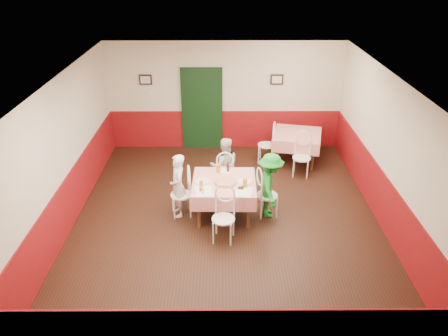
{
  "coord_description": "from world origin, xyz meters",
  "views": [
    {
      "loc": [
        -0.08,
        -7.32,
        4.82
      ],
      "look_at": [
        -0.05,
        0.12,
        1.05
      ],
      "focal_mm": 35.0,
      "sensor_mm": 36.0,
      "label": 1
    }
  ],
  "objects_px": {
    "diner_left": "(178,186)",
    "chair_near": "(223,219)",
    "chair_left": "(181,195)",
    "chair_second_b": "(302,158)",
    "glass_a": "(201,184)",
    "chair_second_a": "(266,145)",
    "chair_far": "(225,175)",
    "diner_far": "(225,166)",
    "chair_right": "(267,195)",
    "glass_b": "(245,183)",
    "wallet": "(241,188)",
    "diner_right": "(270,186)",
    "glass_c": "(218,169)",
    "main_table": "(224,198)",
    "second_table": "(296,148)",
    "pizza": "(225,182)",
    "beer_bottle": "(228,167)"
  },
  "relations": [
    {
      "from": "glass_a",
      "to": "diner_right",
      "type": "xyz_separation_m",
      "value": [
        1.33,
        0.2,
        -0.15
      ]
    },
    {
      "from": "wallet",
      "to": "diner_right",
      "type": "relative_size",
      "value": 0.08
    },
    {
      "from": "chair_right",
      "to": "glass_b",
      "type": "xyz_separation_m",
      "value": [
        -0.46,
        -0.19,
        0.39
      ]
    },
    {
      "from": "chair_far",
      "to": "chair_second_a",
      "type": "height_order",
      "value": "same"
    },
    {
      "from": "glass_a",
      "to": "beer_bottle",
      "type": "height_order",
      "value": "beer_bottle"
    },
    {
      "from": "chair_second_a",
      "to": "diner_right",
      "type": "relative_size",
      "value": 0.67
    },
    {
      "from": "glass_b",
      "to": "beer_bottle",
      "type": "relative_size",
      "value": 0.76
    },
    {
      "from": "chair_near",
      "to": "glass_c",
      "type": "relative_size",
      "value": 5.77
    },
    {
      "from": "chair_far",
      "to": "diner_far",
      "type": "distance_m",
      "value": 0.2
    },
    {
      "from": "second_table",
      "to": "glass_b",
      "type": "xyz_separation_m",
      "value": [
        -1.42,
        -2.64,
        0.46
      ]
    },
    {
      "from": "glass_a",
      "to": "chair_second_a",
      "type": "bearing_deg",
      "value": 60.55
    },
    {
      "from": "beer_bottle",
      "to": "diner_left",
      "type": "bearing_deg",
      "value": -158.86
    },
    {
      "from": "main_table",
      "to": "chair_near",
      "type": "height_order",
      "value": "chair_near"
    },
    {
      "from": "pizza",
      "to": "glass_c",
      "type": "distance_m",
      "value": 0.49
    },
    {
      "from": "chair_left",
      "to": "second_table",
      "type": "bearing_deg",
      "value": 121.9
    },
    {
      "from": "pizza",
      "to": "beer_bottle",
      "type": "bearing_deg",
      "value": 82.97
    },
    {
      "from": "glass_b",
      "to": "beer_bottle",
      "type": "height_order",
      "value": "beer_bottle"
    },
    {
      "from": "chair_far",
      "to": "beer_bottle",
      "type": "height_order",
      "value": "beer_bottle"
    },
    {
      "from": "chair_second_a",
      "to": "diner_left",
      "type": "height_order",
      "value": "diner_left"
    },
    {
      "from": "chair_right",
      "to": "diner_left",
      "type": "distance_m",
      "value": 1.76
    },
    {
      "from": "wallet",
      "to": "chair_far",
      "type": "bearing_deg",
      "value": 105.75
    },
    {
      "from": "chair_second_b",
      "to": "glass_a",
      "type": "height_order",
      "value": "chair_second_b"
    },
    {
      "from": "chair_second_b",
      "to": "wallet",
      "type": "xyz_separation_m",
      "value": [
        -1.5,
        -1.96,
        0.32
      ]
    },
    {
      "from": "diner_left",
      "to": "diner_far",
      "type": "xyz_separation_m",
      "value": [
        0.92,
        0.88,
        -0.01
      ]
    },
    {
      "from": "diner_left",
      "to": "chair_near",
      "type": "bearing_deg",
      "value": 33.99
    },
    {
      "from": "chair_second_a",
      "to": "chair_right",
      "type": "bearing_deg",
      "value": 8.07
    },
    {
      "from": "glass_c",
      "to": "chair_second_a",
      "type": "bearing_deg",
      "value": 60.07
    },
    {
      "from": "chair_second_a",
      "to": "glass_b",
      "type": "bearing_deg",
      "value": -1.19
    },
    {
      "from": "chair_near",
      "to": "beer_bottle",
      "type": "bearing_deg",
      "value": 95.52
    },
    {
      "from": "main_table",
      "to": "chair_second_a",
      "type": "height_order",
      "value": "chair_second_a"
    },
    {
      "from": "chair_far",
      "to": "chair_left",
      "type": "bearing_deg",
      "value": 41.41
    },
    {
      "from": "chair_left",
      "to": "diner_right",
      "type": "height_order",
      "value": "diner_right"
    },
    {
      "from": "main_table",
      "to": "glass_c",
      "type": "bearing_deg",
      "value": 106.06
    },
    {
      "from": "chair_left",
      "to": "diner_left",
      "type": "xyz_separation_m",
      "value": [
        -0.05,
        0.0,
        0.2
      ]
    },
    {
      "from": "chair_left",
      "to": "diner_far",
      "type": "relative_size",
      "value": 0.7
    },
    {
      "from": "chair_near",
      "to": "main_table",
      "type": "bearing_deg",
      "value": 98.93
    },
    {
      "from": "second_table",
      "to": "chair_left",
      "type": "xyz_separation_m",
      "value": [
        -2.66,
        -2.42,
        0.08
      ]
    },
    {
      "from": "diner_right",
      "to": "chair_second_b",
      "type": "bearing_deg",
      "value": -28.84
    },
    {
      "from": "chair_left",
      "to": "chair_second_b",
      "type": "xyz_separation_m",
      "value": [
        2.66,
        1.67,
        0.0
      ]
    },
    {
      "from": "wallet",
      "to": "diner_far",
      "type": "distance_m",
      "value": 1.22
    },
    {
      "from": "glass_b",
      "to": "chair_near",
      "type": "bearing_deg",
      "value": -122.45
    },
    {
      "from": "main_table",
      "to": "glass_c",
      "type": "relative_size",
      "value": 7.82
    },
    {
      "from": "chair_left",
      "to": "glass_a",
      "type": "relative_size",
      "value": 6.98
    },
    {
      "from": "glass_b",
      "to": "diner_far",
      "type": "relative_size",
      "value": 0.12
    },
    {
      "from": "chair_left",
      "to": "chair_second_a",
      "type": "height_order",
      "value": "same"
    },
    {
      "from": "chair_left",
      "to": "chair_second_a",
      "type": "xyz_separation_m",
      "value": [
        1.91,
        2.42,
        0.0
      ]
    },
    {
      "from": "diner_right",
      "to": "glass_c",
      "type": "bearing_deg",
      "value": 67.2
    },
    {
      "from": "glass_c",
      "to": "diner_far",
      "type": "relative_size",
      "value": 0.12
    },
    {
      "from": "main_table",
      "to": "pizza",
      "type": "height_order",
      "value": "pizza"
    },
    {
      "from": "chair_right",
      "to": "chair_far",
      "type": "distance_m",
      "value": 1.2
    }
  ]
}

